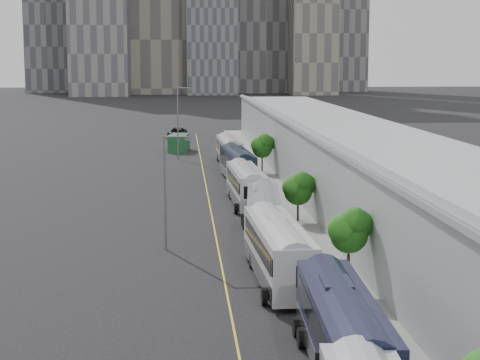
{
  "coord_description": "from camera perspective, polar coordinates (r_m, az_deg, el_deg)",
  "views": [
    {
      "loc": [
        -3.99,
        -13.27,
        13.42
      ],
      "look_at": [
        1.04,
        56.35,
        3.0
      ],
      "focal_mm": 60.0,
      "sensor_mm": 36.0,
      "label": 1
    }
  ],
  "objects": [
    {
      "name": "bus_5",
      "position": [
        89.88,
        -0.17,
        0.91
      ],
      "size": [
        3.36,
        12.79,
        3.7
      ],
      "rotation": [
        0.0,
        0.0,
        0.06
      ],
      "color": "black",
      "rests_on": "ground"
    },
    {
      "name": "tree_2",
      "position": [
        66.96,
        4.15,
        -0.49
      ],
      "size": [
        2.4,
        2.4,
        4.2
      ],
      "color": "black",
      "rests_on": "ground"
    },
    {
      "name": "lane_line",
      "position": [
        69.61,
        -2.01,
        -2.62
      ],
      "size": [
        0.12,
        160.0,
        0.02
      ],
      "primitive_type": "cube",
      "color": "gold",
      "rests_on": "ground"
    },
    {
      "name": "bus_4",
      "position": [
        75.12,
        0.43,
        -0.6
      ],
      "size": [
        3.01,
        12.65,
        3.67
      ],
      "rotation": [
        0.0,
        0.0,
        0.04
      ],
      "color": "#B4B9BF",
      "rests_on": "ground"
    },
    {
      "name": "shipping_container",
      "position": [
        120.26,
        -4.37,
        2.66
      ],
      "size": [
        3.35,
        5.77,
        2.52
      ],
      "primitive_type": "cube",
      "rotation": [
        0.0,
        0.0,
        -0.13
      ],
      "color": "#144321",
      "rests_on": "ground"
    },
    {
      "name": "tree_1",
      "position": [
        47.26,
        7.76,
        -3.45
      ],
      "size": [
        2.26,
        2.26,
        4.85
      ],
      "color": "black",
      "rests_on": "ground"
    },
    {
      "name": "street_lamp_near",
      "position": [
        56.94,
        -5.16,
        -0.27
      ],
      "size": [
        2.04,
        0.22,
        8.21
      ],
      "color": "#59595E",
      "rests_on": "ground"
    },
    {
      "name": "suv",
      "position": [
        141.02,
        -4.49,
        3.36
      ],
      "size": [
        3.74,
        6.64,
        1.75
      ],
      "primitive_type": "imported",
      "rotation": [
        0.0,
        0.0,
        -0.14
      ],
      "color": "black",
      "rests_on": "ground"
    },
    {
      "name": "depot",
      "position": [
        71.04,
        9.74,
        0.35
      ],
      "size": [
        12.45,
        160.4,
        7.2
      ],
      "color": "gray",
      "rests_on": "ground"
    },
    {
      "name": "sidewalk",
      "position": [
        70.76,
        6.53,
        -2.45
      ],
      "size": [
        10.0,
        170.0,
        0.12
      ],
      "primitive_type": "cube",
      "color": "gray",
      "rests_on": "ground"
    },
    {
      "name": "tree_3",
      "position": [
        96.23,
        1.59,
        2.52
      ],
      "size": [
        2.48,
        2.48,
        4.66
      ],
      "color": "black",
      "rests_on": "ground"
    },
    {
      "name": "bus_2",
      "position": [
        49.14,
        2.71,
        -5.41
      ],
      "size": [
        3.17,
        13.22,
        3.84
      ],
      "rotation": [
        0.0,
        0.0,
        0.04
      ],
      "color": "silver",
      "rests_on": "ground"
    },
    {
      "name": "bus_6",
      "position": [
        104.61,
        -0.78,
        1.96
      ],
      "size": [
        2.91,
        12.52,
        3.64
      ],
      "rotation": [
        0.0,
        0.0,
        0.03
      ],
      "color": "silver",
      "rests_on": "ground"
    },
    {
      "name": "bus_1",
      "position": [
        35.32,
        7.28,
        -11.15
      ],
      "size": [
        3.07,
        12.95,
        3.76
      ],
      "rotation": [
        0.0,
        0.0,
        -0.04
      ],
      "color": "#161733",
      "rests_on": "ground"
    },
    {
      "name": "bus_3",
      "position": [
        61.25,
        1.68,
        -2.72
      ],
      "size": [
        3.53,
        12.42,
        3.58
      ],
      "rotation": [
        0.0,
        0.0,
        -0.09
      ],
      "color": "gray",
      "rests_on": "ground"
    },
    {
      "name": "street_lamp_far",
      "position": [
        109.66,
        -4.36,
        4.39
      ],
      "size": [
        2.04,
        0.22,
        9.85
      ],
      "color": "#59595E",
      "rests_on": "ground"
    }
  ]
}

